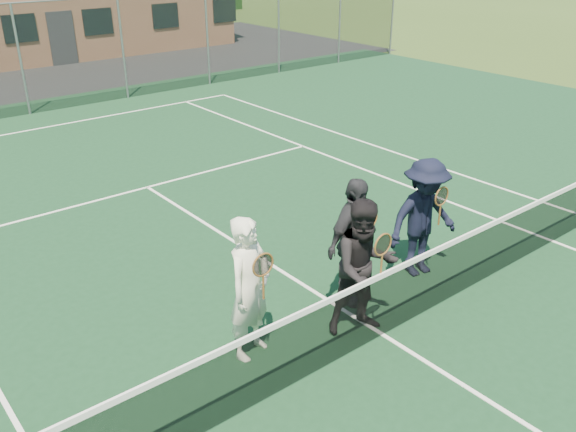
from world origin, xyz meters
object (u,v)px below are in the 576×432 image
player_d (423,218)px  tennis_net (385,300)px  player_a (250,288)px  player_c (353,242)px  player_b (364,267)px

player_d → tennis_net: bearing=-154.6°
tennis_net → player_d: size_ratio=6.49×
player_a → player_c: same height
tennis_net → player_b: player_b is taller
player_b → player_c: size_ratio=1.00×
tennis_net → player_b: bearing=110.9°
player_a → player_b: (1.38, -0.50, -0.00)m
player_c → player_d: bearing=-4.7°
player_c → player_d: (1.32, -0.11, -0.00)m
tennis_net → player_d: player_d is taller
player_b → player_c: (0.38, 0.59, 0.00)m
tennis_net → player_a: 1.73m
player_c → tennis_net: bearing=-107.5°
tennis_net → player_c: player_c is taller
player_a → tennis_net: bearing=-27.7°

